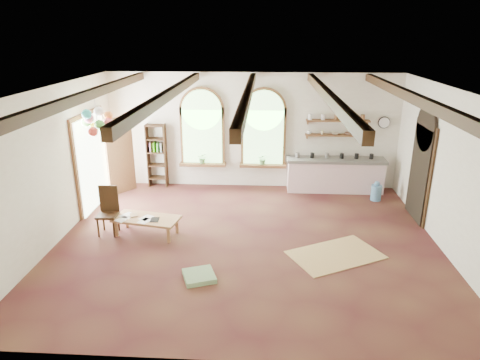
# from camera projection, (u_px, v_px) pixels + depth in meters

# --- Properties ---
(floor) EXTENTS (8.00, 8.00, 0.00)m
(floor) POSITION_uv_depth(u_px,v_px,m) (247.00, 241.00, 9.10)
(floor) COLOR brown
(floor) RESTS_ON ground
(ceiling_beams) EXTENTS (6.20, 6.80, 0.18)m
(ceiling_beams) POSITION_uv_depth(u_px,v_px,m) (248.00, 95.00, 8.08)
(ceiling_beams) COLOR #392112
(ceiling_beams) RESTS_ON ceiling
(window_left) EXTENTS (1.30, 0.28, 2.20)m
(window_left) POSITION_uv_depth(u_px,v_px,m) (202.00, 130.00, 11.87)
(window_left) COLOR brown
(window_left) RESTS_ON floor
(window_right) EXTENTS (1.30, 0.28, 2.20)m
(window_right) POSITION_uv_depth(u_px,v_px,m) (263.00, 131.00, 11.77)
(window_right) COLOR brown
(window_right) RESTS_ON floor
(left_doorway) EXTENTS (0.10, 1.90, 2.50)m
(left_doorway) POSITION_uv_depth(u_px,v_px,m) (92.00, 162.00, 10.64)
(left_doorway) COLOR brown
(left_doorway) RESTS_ON floor
(right_doorway) EXTENTS (0.10, 1.30, 2.40)m
(right_doorway) POSITION_uv_depth(u_px,v_px,m) (419.00, 174.00, 9.93)
(right_doorway) COLOR black
(right_doorway) RESTS_ON floor
(kitchen_counter) EXTENTS (2.68, 0.62, 0.94)m
(kitchen_counter) POSITION_uv_depth(u_px,v_px,m) (335.00, 175.00, 11.83)
(kitchen_counter) COLOR #FFD8DB
(kitchen_counter) RESTS_ON floor
(wall_shelf_lower) EXTENTS (1.70, 0.24, 0.04)m
(wall_shelf_lower) POSITION_uv_depth(u_px,v_px,m) (337.00, 135.00, 11.64)
(wall_shelf_lower) COLOR brown
(wall_shelf_lower) RESTS_ON wall_back
(wall_shelf_upper) EXTENTS (1.70, 0.24, 0.04)m
(wall_shelf_upper) POSITION_uv_depth(u_px,v_px,m) (338.00, 121.00, 11.51)
(wall_shelf_upper) COLOR brown
(wall_shelf_upper) RESTS_ON wall_back
(wall_clock) EXTENTS (0.32, 0.04, 0.32)m
(wall_clock) POSITION_uv_depth(u_px,v_px,m) (384.00, 122.00, 11.52)
(wall_clock) COLOR black
(wall_clock) RESTS_ON wall_back
(bookshelf) EXTENTS (0.53, 0.32, 1.80)m
(bookshelf) POSITION_uv_depth(u_px,v_px,m) (157.00, 156.00, 12.08)
(bookshelf) COLOR #392112
(bookshelf) RESTS_ON floor
(coffee_table) EXTENTS (1.51, 0.91, 0.40)m
(coffee_table) POSITION_uv_depth(u_px,v_px,m) (146.00, 220.00, 9.30)
(coffee_table) COLOR #B27B51
(coffee_table) RESTS_ON floor
(side_chair) EXTENTS (0.43, 0.43, 1.06)m
(side_chair) POSITION_uv_depth(u_px,v_px,m) (108.00, 220.00, 9.38)
(side_chair) COLOR #392112
(side_chair) RESTS_ON floor
(floor_mat) EXTENTS (2.06, 1.78, 0.02)m
(floor_mat) POSITION_uv_depth(u_px,v_px,m) (336.00, 255.00, 8.55)
(floor_mat) COLOR tan
(floor_mat) RESTS_ON floor
(floor_cushion) EXTENTS (0.69, 0.69, 0.09)m
(floor_cushion) POSITION_uv_depth(u_px,v_px,m) (199.00, 276.00, 7.73)
(floor_cushion) COLOR gray
(floor_cushion) RESTS_ON floor
(water_jug_a) EXTENTS (0.33, 0.33, 0.63)m
(water_jug_a) POSITION_uv_depth(u_px,v_px,m) (363.00, 182.00, 11.85)
(water_jug_a) COLOR #5991C0
(water_jug_a) RESTS_ON floor
(water_jug_b) EXTENTS (0.27, 0.27, 0.53)m
(water_jug_b) POSITION_uv_depth(u_px,v_px,m) (376.00, 192.00, 11.25)
(water_jug_b) COLOR #5991C0
(water_jug_b) RESTS_ON floor
(balloon_cluster) EXTENTS (0.73, 0.78, 1.14)m
(balloon_cluster) POSITION_uv_depth(u_px,v_px,m) (97.00, 122.00, 9.52)
(balloon_cluster) COLOR silver
(balloon_cluster) RESTS_ON floor
(table_book) EXTENTS (0.23, 0.27, 0.02)m
(table_book) POSITION_uv_depth(u_px,v_px,m) (130.00, 216.00, 9.37)
(table_book) COLOR olive
(table_book) RESTS_ON coffee_table
(tablet) EXTENTS (0.19, 0.26, 0.01)m
(tablet) POSITION_uv_depth(u_px,v_px,m) (155.00, 220.00, 9.17)
(tablet) COLOR black
(tablet) RESTS_ON coffee_table
(potted_plant_left) EXTENTS (0.27, 0.23, 0.30)m
(potted_plant_left) POSITION_uv_depth(u_px,v_px,m) (203.00, 158.00, 12.03)
(potted_plant_left) COLOR #598C4C
(potted_plant_left) RESTS_ON window_left
(potted_plant_right) EXTENTS (0.27, 0.23, 0.30)m
(potted_plant_right) POSITION_uv_depth(u_px,v_px,m) (263.00, 159.00, 11.93)
(potted_plant_right) COLOR #598C4C
(potted_plant_right) RESTS_ON window_right
(shelf_cup_a) EXTENTS (0.12, 0.10, 0.10)m
(shelf_cup_a) POSITION_uv_depth(u_px,v_px,m) (309.00, 132.00, 11.66)
(shelf_cup_a) COLOR white
(shelf_cup_a) RESTS_ON wall_shelf_lower
(shelf_cup_b) EXTENTS (0.10, 0.10, 0.09)m
(shelf_cup_b) POSITION_uv_depth(u_px,v_px,m) (322.00, 133.00, 11.64)
(shelf_cup_b) COLOR beige
(shelf_cup_b) RESTS_ON wall_shelf_lower
(shelf_bowl_a) EXTENTS (0.22, 0.22, 0.05)m
(shelf_bowl_a) POSITION_uv_depth(u_px,v_px,m) (335.00, 133.00, 11.63)
(shelf_bowl_a) COLOR beige
(shelf_bowl_a) RESTS_ON wall_shelf_lower
(shelf_bowl_b) EXTENTS (0.20, 0.20, 0.06)m
(shelf_bowl_b) POSITION_uv_depth(u_px,v_px,m) (348.00, 133.00, 11.61)
(shelf_bowl_b) COLOR #8C664C
(shelf_bowl_b) RESTS_ON wall_shelf_lower
(shelf_vase) EXTENTS (0.18, 0.18, 0.19)m
(shelf_vase) POSITION_uv_depth(u_px,v_px,m) (361.00, 131.00, 11.57)
(shelf_vase) COLOR slate
(shelf_vase) RESTS_ON wall_shelf_lower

